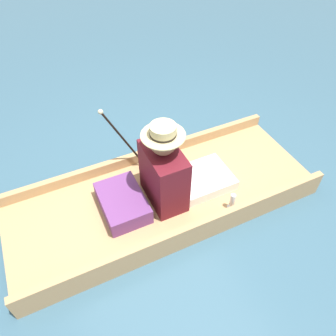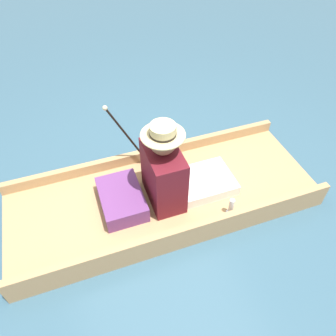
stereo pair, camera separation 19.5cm
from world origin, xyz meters
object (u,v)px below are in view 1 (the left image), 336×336
object	(u,v)px
teddy_bear	(153,156)
seated_person	(173,173)
walking_cane	(120,135)
wine_glass	(232,201)

from	to	relation	value
teddy_bear	seated_person	bearing A→B (deg)	3.79
walking_cane	seated_person	bearing A→B (deg)	31.88
seated_person	walking_cane	size ratio (longest dim) A/B	1.08
walking_cane	teddy_bear	bearing A→B (deg)	73.30
wine_glass	walking_cane	distance (m)	1.15
seated_person	teddy_bear	world-z (taller)	seated_person
seated_person	walking_cane	world-z (taller)	seated_person
wine_glass	walking_cane	xyz separation A→B (m)	(-0.84, -0.70, 0.36)
seated_person	walking_cane	distance (m)	0.58
wine_glass	walking_cane	bearing A→B (deg)	-140.33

